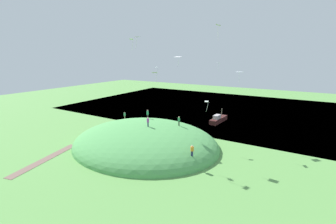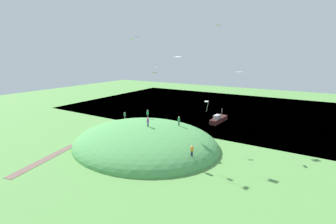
{
  "view_description": "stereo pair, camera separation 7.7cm",
  "coord_description": "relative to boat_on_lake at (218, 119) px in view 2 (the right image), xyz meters",
  "views": [
    {
      "loc": [
        38.01,
        25.92,
        15.44
      ],
      "look_at": [
        1.08,
        3.81,
        4.92
      ],
      "focal_mm": 24.42,
      "sensor_mm": 36.0,
      "label": 1
    },
    {
      "loc": [
        37.97,
        25.98,
        15.44
      ],
      "look_at": [
        1.08,
        3.81,
        4.92
      ],
      "focal_mm": 24.42,
      "sensor_mm": 36.0,
      "label": 2
    }
  ],
  "objects": [
    {
      "name": "dirt_path",
      "position": [
        33.42,
        -16.06,
        -0.68
      ],
      "size": [
        12.36,
        4.05,
        0.04
      ],
      "primitive_type": "cube",
      "rotation": [
        0.0,
        0.0,
        0.22
      ],
      "color": "#72594F",
      "rests_on": "ground_plane"
    },
    {
      "name": "kite_8",
      "position": [
        12.6,
        3.61,
        13.53
      ],
      "size": [
        1.0,
        0.88,
        1.49
      ],
      "color": "white"
    },
    {
      "name": "ground_plane",
      "position": [
        13.54,
        -9.15,
        -0.7
      ],
      "size": [
        160.0,
        160.0,
        0.0
      ],
      "primitive_type": "plane",
      "color": "#5B9548"
    },
    {
      "name": "boat_on_lake",
      "position": [
        0.0,
        0.0,
        0.0
      ],
      "size": [
        6.97,
        2.23,
        3.09
      ],
      "rotation": [
        0.0,
        0.0,
        6.19
      ],
      "color": "#451E1C",
      "rests_on": "lake_water"
    },
    {
      "name": "kite_6",
      "position": [
        19.02,
        -0.91,
        14.6
      ],
      "size": [
        0.89,
        1.2,
        1.58
      ],
      "color": "white"
    },
    {
      "name": "person_with_child",
      "position": [
        24.26,
        4.37,
        2.07
      ],
      "size": [
        0.5,
        0.5,
        1.62
      ],
      "rotation": [
        0.0,
        0.0,
        4.65
      ],
      "color": "navy",
      "rests_on": "grass_hill"
    },
    {
      "name": "person_near_shore",
      "position": [
        15.25,
        -15.93,
        2.42
      ],
      "size": [
        0.57,
        0.57,
        1.6
      ],
      "rotation": [
        0.0,
        0.0,
        1.04
      ],
      "color": "brown",
      "rests_on": "grass_hill"
    },
    {
      "name": "kite_5",
      "position": [
        15.72,
        2.94,
        7.14
      ],
      "size": [
        0.66,
        0.75,
        1.76
      ],
      "color": "white"
    },
    {
      "name": "kite_7",
      "position": [
        9.73,
        6.58,
        11.97
      ],
      "size": [
        1.4,
        1.42,
        1.97
      ],
      "color": "white"
    },
    {
      "name": "kite_1",
      "position": [
        7.58,
        -12.7,
        12.17
      ],
      "size": [
        1.17,
        1.06,
        2.21
      ],
      "color": "white"
    },
    {
      "name": "person_watching_kites",
      "position": [
        16.11,
        -9.14,
        3.82
      ],
      "size": [
        0.44,
        0.44,
        1.78
      ],
      "rotation": [
        0.0,
        0.0,
        1.67
      ],
      "color": "#362D2C",
      "rests_on": "grass_hill"
    },
    {
      "name": "kite_3",
      "position": [
        20.91,
        -8.59,
        17.32
      ],
      "size": [
        0.47,
        0.69,
        1.87
      ],
      "color": "white"
    },
    {
      "name": "grass_hill",
      "position": [
        20.5,
        -6.65,
        -0.7
      ],
      "size": [
        23.42,
        26.88,
        7.47
      ],
      "primitive_type": "ellipsoid",
      "color": "#519C52",
      "rests_on": "ground_plane"
    },
    {
      "name": "kite_4",
      "position": [
        22.23,
        6.57,
        18.42
      ],
      "size": [
        1.04,
        0.87,
        2.09
      ],
      "color": "white"
    },
    {
      "name": "kite_2",
      "position": [
        18.17,
        -5.9,
        11.87
      ],
      "size": [
        1.09,
        1.17,
        1.96
      ],
      "color": "silver"
    },
    {
      "name": "lake_water",
      "position": [
        -16.2,
        -9.15,
        -0.9
      ],
      "size": [
        54.77,
        80.0,
        0.4
      ],
      "primitive_type": "cube",
      "color": "#2F4B6B",
      "rests_on": "ground_plane"
    },
    {
      "name": "person_on_hilltop",
      "position": [
        21.18,
        -5.41,
        4.04
      ],
      "size": [
        0.54,
        0.54,
        1.64
      ],
      "rotation": [
        0.0,
        0.0,
        2.39
      ],
      "color": "#1F284E",
      "rests_on": "grass_hill"
    },
    {
      "name": "kite_0",
      "position": [
        21.78,
        -6.71,
        17.58
      ],
      "size": [
        0.96,
        0.78,
        1.86
      ],
      "color": "white"
    },
    {
      "name": "person_walking_path",
      "position": [
        16.7,
        -1.8,
        3.66
      ],
      "size": [
        0.47,
        0.47,
        1.74
      ],
      "rotation": [
        0.0,
        0.0,
        6.03
      ],
      "color": "#313429",
      "rests_on": "grass_hill"
    }
  ]
}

